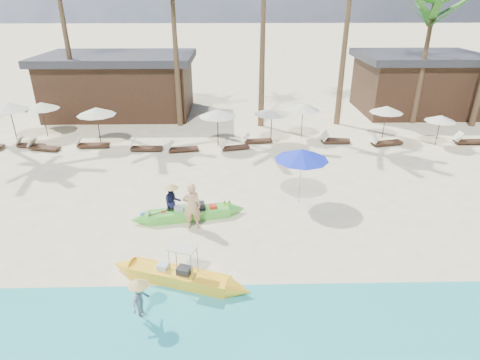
{
  "coord_description": "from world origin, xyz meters",
  "views": [
    {
      "loc": [
        0.15,
        -12.37,
        8.19
      ],
      "look_at": [
        0.47,
        2.0,
        1.5
      ],
      "focal_mm": 30.0,
      "sensor_mm": 36.0,
      "label": 1
    }
  ],
  "objects_px": {
    "blue_umbrella": "(302,154)",
    "green_canoe": "(189,213)",
    "yellow_canoe": "(179,276)",
    "tourist": "(192,206)"
  },
  "relations": [
    {
      "from": "yellow_canoe",
      "to": "tourist",
      "type": "height_order",
      "value": "tourist"
    },
    {
      "from": "tourist",
      "to": "blue_umbrella",
      "type": "distance_m",
      "value": 5.02
    },
    {
      "from": "tourist",
      "to": "blue_umbrella",
      "type": "relative_size",
      "value": 0.78
    },
    {
      "from": "green_canoe",
      "to": "tourist",
      "type": "bearing_deg",
      "value": -84.99
    },
    {
      "from": "green_canoe",
      "to": "yellow_canoe",
      "type": "distance_m",
      "value": 3.95
    },
    {
      "from": "tourist",
      "to": "green_canoe",
      "type": "bearing_deg",
      "value": -77.96
    },
    {
      "from": "green_canoe",
      "to": "blue_umbrella",
      "type": "bearing_deg",
      "value": 4.78
    },
    {
      "from": "yellow_canoe",
      "to": "blue_umbrella",
      "type": "relative_size",
      "value": 2.08
    },
    {
      "from": "blue_umbrella",
      "to": "green_canoe",
      "type": "bearing_deg",
      "value": -164.02
    },
    {
      "from": "blue_umbrella",
      "to": "yellow_canoe",
      "type": "bearing_deg",
      "value": -130.95
    }
  ]
}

